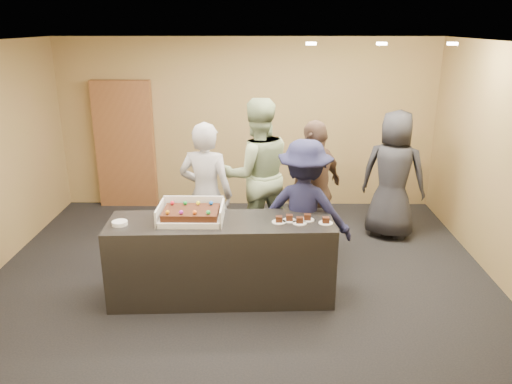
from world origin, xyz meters
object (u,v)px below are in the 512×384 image
cake_box (191,216)px  person_server_grey (206,195)px  plate_stack (120,223)px  serving_counter (222,259)px  person_navy_man (304,211)px  storage_cabinet (125,145)px  person_sage_man (257,175)px  sheet_cake (191,212)px  person_brown_extra (315,191)px  person_dark_suit (393,175)px

cake_box → person_server_grey: person_server_grey is taller
person_server_grey → plate_stack: bearing=60.7°
serving_counter → person_navy_man: 1.10m
serving_counter → storage_cabinet: 3.47m
storage_cabinet → person_server_grey: 2.59m
cake_box → person_sage_man: size_ratio=0.34×
cake_box → sheet_cake: bearing=-90.9°
serving_counter → storage_cabinet: (-1.78, 2.92, 0.58)m
serving_counter → plate_stack: size_ratio=14.90×
storage_cabinet → plate_stack: storage_cabinet is taller
serving_counter → person_brown_extra: bearing=40.0°
person_server_grey → person_dark_suit: bearing=-149.9°
person_navy_man → plate_stack: bearing=31.5°
person_server_grey → person_sage_man: bearing=-128.7°
serving_counter → person_dark_suit: person_dark_suit is taller
serving_counter → sheet_cake: (-0.31, 0.00, 0.55)m
person_sage_man → plate_stack: bearing=31.5°
person_server_grey → person_navy_man: (1.17, -0.38, -0.06)m
serving_counter → cake_box: (-0.31, 0.03, 0.50)m
person_sage_man → person_brown_extra: size_ratio=1.12×
serving_counter → person_sage_man: person_sage_man is taller
sheet_cake → person_sage_man: size_ratio=0.29×
person_server_grey → person_dark_suit: size_ratio=1.00×
plate_stack → person_dark_suit: bearing=29.2°
serving_counter → person_navy_man: bearing=23.2°
cake_box → person_server_grey: size_ratio=0.38×
storage_cabinet → plate_stack: size_ratio=12.74×
person_navy_man → cake_box: bearing=34.3°
sheet_cake → serving_counter: bearing=-0.0°
person_navy_man → person_dark_suit: bearing=-121.0°
serving_counter → person_server_grey: 0.98m
serving_counter → person_navy_man: person_navy_man is taller
storage_cabinet → person_navy_man: size_ratio=1.22×
person_dark_suit → person_server_grey: bearing=42.5°
person_sage_man → person_dark_suit: 1.92m
serving_counter → plate_stack: plate_stack is taller
cake_box → person_server_grey: bearing=85.2°
person_dark_suit → storage_cabinet: bearing=6.4°
plate_stack → person_brown_extra: (2.14, 1.14, -0.02)m
plate_stack → person_navy_man: person_navy_man is taller
serving_counter → person_brown_extra: (1.10, 1.02, 0.45)m
cake_box → plate_stack: size_ratio=4.22×
cake_box → person_navy_man: bearing=19.0°
person_sage_man → person_dark_suit: person_sage_man is taller
sheet_cake → person_dark_suit: (2.56, 1.71, -0.10)m
person_navy_man → person_brown_extra: size_ratio=0.94×
person_navy_man → person_dark_suit: size_ratio=0.93×
storage_cabinet → person_sage_man: bearing=-36.0°
person_sage_man → person_navy_man: bearing=106.4°
person_brown_extra → cake_box: bearing=-15.8°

